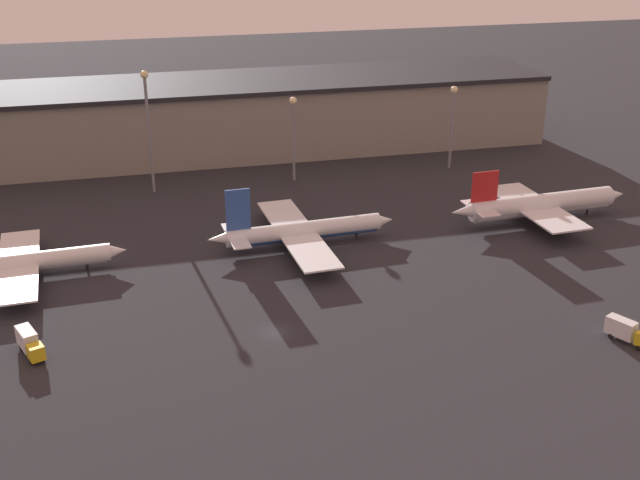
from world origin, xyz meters
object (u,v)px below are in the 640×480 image
Objects in this scene: airplane_0 at (23,263)px; service_vehicle_0 at (30,343)px; airplane_1 at (301,231)px; service_vehicle_1 at (627,331)px; airplane_2 at (540,205)px.

airplane_0 reaches higher than service_vehicle_0.
airplane_1 reaches higher than service_vehicle_1.
service_vehicle_0 is 93.40m from service_vehicle_1.
airplane_0 is at bearing -143.43° from service_vehicle_1.
service_vehicle_1 is at bearing -29.98° from airplane_0.
airplane_0 is 4.86× the size of service_vehicle_1.
service_vehicle_0 is (-102.90, -31.19, -1.69)m from airplane_2.
airplane_0 reaches higher than airplane_2.
airplane_0 is at bearing 179.03° from airplane_1.
airplane_1 is 64.85m from service_vehicle_1.
airplane_0 is 53.22m from airplane_1.
airplane_1 is at bearing 99.97° from service_vehicle_0.
airplane_0 is 28.90m from service_vehicle_0.
service_vehicle_1 is at bearing 56.56° from service_vehicle_0.
service_vehicle_1 is at bearing -53.45° from airplane_1.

